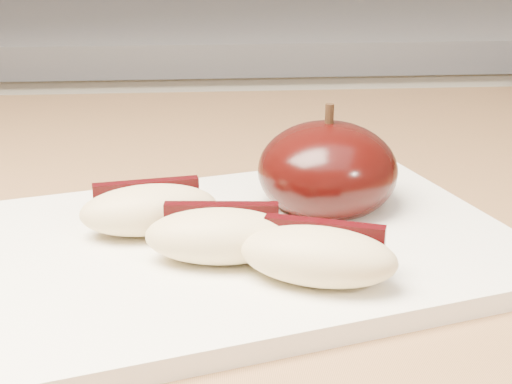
{
  "coord_description": "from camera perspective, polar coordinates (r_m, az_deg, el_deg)",
  "views": [
    {
      "loc": [
        -0.02,
        0.05,
        1.07
      ],
      "look_at": [
        0.0,
        0.41,
        0.94
      ],
      "focal_mm": 50.0,
      "sensor_mm": 36.0,
      "label": 1
    }
  ],
  "objects": [
    {
      "name": "back_cabinet",
      "position": [
        1.3,
        -2.97,
        -7.02
      ],
      "size": [
        2.4,
        0.62,
        0.94
      ],
      "color": "silver",
      "rests_on": "ground"
    },
    {
      "name": "cutting_board",
      "position": [
        0.4,
        0.0,
        -4.14
      ],
      "size": [
        0.32,
        0.27,
        0.01
      ],
      "primitive_type": "cube",
      "rotation": [
        0.0,
        0.0,
        0.26
      ],
      "color": "white",
      "rests_on": "island_counter"
    },
    {
      "name": "apple_half",
      "position": [
        0.43,
        5.73,
        1.73
      ],
      "size": [
        0.09,
        0.09,
        0.07
      ],
      "rotation": [
        0.0,
        0.0,
        -0.04
      ],
      "color": "black",
      "rests_on": "cutting_board"
    },
    {
      "name": "apple_wedge_a",
      "position": [
        0.4,
        -8.54,
        -1.35
      ],
      "size": [
        0.08,
        0.05,
        0.03
      ],
      "rotation": [
        0.0,
        0.0,
        0.15
      ],
      "color": "#D5BC87",
      "rests_on": "cutting_board"
    },
    {
      "name": "apple_wedge_b",
      "position": [
        0.36,
        -2.89,
        -3.44
      ],
      "size": [
        0.08,
        0.04,
        0.03
      ],
      "rotation": [
        0.0,
        0.0,
        -0.09
      ],
      "color": "#D5BC87",
      "rests_on": "cutting_board"
    },
    {
      "name": "apple_wedge_c",
      "position": [
        0.34,
        5.03,
        -5.03
      ],
      "size": [
        0.08,
        0.06,
        0.03
      ],
      "rotation": [
        0.0,
        0.0,
        -0.35
      ],
      "color": "#D5BC87",
      "rests_on": "cutting_board"
    }
  ]
}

